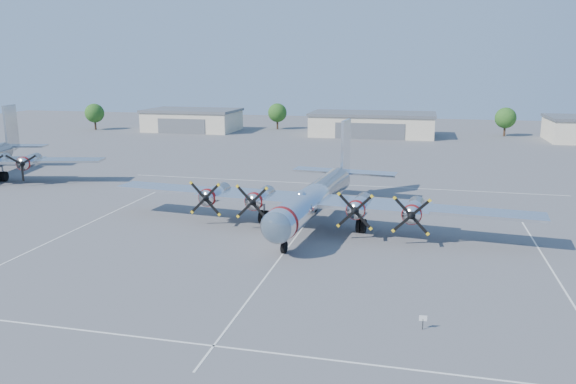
% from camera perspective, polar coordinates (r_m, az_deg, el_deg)
% --- Properties ---
extents(ground, '(260.00, 260.00, 0.00)m').
position_cam_1_polar(ground, '(53.90, 0.78, -4.60)').
color(ground, '#505052').
rests_on(ground, ground).
extents(parking_lines, '(60.00, 50.08, 0.01)m').
position_cam_1_polar(parking_lines, '(52.28, 0.36, -5.15)').
color(parking_lines, silver).
rests_on(parking_lines, ground).
extents(hangar_west, '(22.60, 14.60, 5.40)m').
position_cam_1_polar(hangar_west, '(144.26, -9.67, 7.24)').
color(hangar_west, beige).
rests_on(hangar_west, ground).
extents(hangar_center, '(28.60, 14.60, 5.40)m').
position_cam_1_polar(hangar_center, '(133.33, 8.57, 6.84)').
color(hangar_center, beige).
rests_on(hangar_center, ground).
extents(tree_far_west, '(4.80, 4.80, 6.64)m').
position_cam_1_polar(tree_far_west, '(152.24, -19.06, 7.58)').
color(tree_far_west, '#382619').
rests_on(tree_far_west, ground).
extents(tree_west, '(4.80, 4.80, 6.64)m').
position_cam_1_polar(tree_west, '(145.31, -1.09, 8.05)').
color(tree_west, '#382619').
rests_on(tree_west, ground).
extents(tree_east, '(4.80, 4.80, 6.64)m').
position_cam_1_polar(tree_east, '(140.00, 21.23, 7.02)').
color(tree_east, '#382619').
rests_on(tree_east, ground).
extents(main_bomber_b29, '(46.13, 33.79, 9.61)m').
position_cam_1_polar(main_bomber_b29, '(58.72, 2.91, -3.15)').
color(main_bomber_b29, silver).
rests_on(main_bomber_b29, ground).
extents(info_placard, '(0.49, 0.08, 0.93)m').
position_cam_1_polar(info_placard, '(36.64, 13.55, -12.50)').
color(info_placard, black).
rests_on(info_placard, ground).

